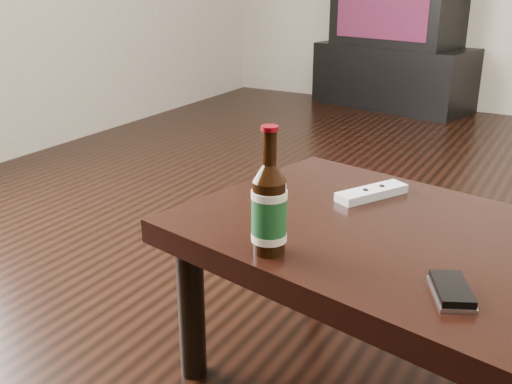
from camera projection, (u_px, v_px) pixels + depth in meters
The scene contains 6 objects.
floor at pixel (468, 348), 1.63m from camera, with size 5.00×6.00×0.01m, color black.
tv_stand at pixel (395, 76), 4.44m from camera, with size 1.12×0.56×0.45m, color black.
coffee_table at pixel (434, 268), 1.27m from camera, with size 1.24×0.88×0.42m.
beer_bottle at pixel (269, 210), 1.18m from camera, with size 0.08×0.08×0.26m.
phone at pixel (451, 291), 1.05m from camera, with size 0.11×0.13×0.02m.
remote at pixel (372, 193), 1.50m from camera, with size 0.14×0.20×0.02m.
Camera 1 is at (0.18, -1.48, 0.96)m, focal length 42.00 mm.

